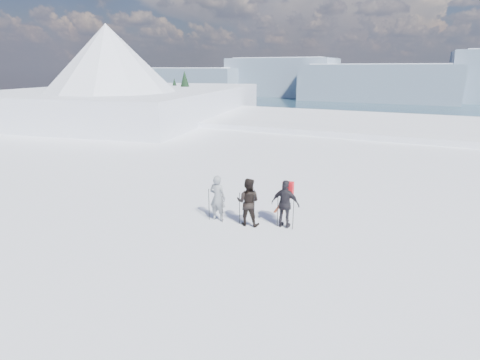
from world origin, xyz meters
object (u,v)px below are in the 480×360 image
at_px(skier_grey, 218,198).
at_px(skis_loose, 281,205).
at_px(skier_dark, 248,202).
at_px(skier_pack, 285,204).

bearing_deg(skier_grey, skis_loose, -124.81).
height_order(skier_dark, skier_pack, skier_dark).
distance_m(skier_grey, skier_pack, 2.48).
distance_m(skier_dark, skier_pack, 1.31).
relative_size(skier_grey, skier_pack, 0.99).
distance_m(skier_grey, skier_dark, 1.19).
height_order(skier_grey, skier_dark, skier_dark).
xyz_separation_m(skier_grey, skier_pack, (2.45, 0.42, 0.01)).
bearing_deg(skier_pack, skier_grey, 9.37).
bearing_deg(skier_pack, skier_dark, 15.60).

